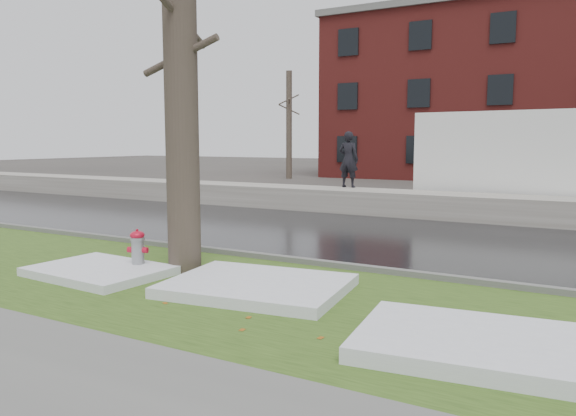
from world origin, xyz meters
The scene contains 16 objects.
ground centered at (0.00, 0.00, 0.00)m, with size 120.00×120.00×0.00m, color #47423D.
verge centered at (0.00, -1.25, 0.02)m, with size 60.00×4.50×0.04m, color #2A4517.
road centered at (0.00, 4.50, 0.01)m, with size 60.00×7.00×0.03m, color black.
parking_lot centered at (0.00, 13.00, 0.01)m, with size 60.00×9.00×0.03m, color slate.
curb centered at (0.00, 1.00, 0.07)m, with size 60.00×0.15×0.14m, color slate.
snowbank centered at (0.00, 8.70, 0.38)m, with size 60.00×1.60×0.75m, color #AEA99F.
brick_building centered at (2.00, 30.00, 5.00)m, with size 26.00×12.00×10.00m, color maroon.
bg_tree_left centered at (-12.00, 22.00, 3.33)m, with size 1.40×1.62×6.50m.
bg_tree_center centered at (-6.00, 26.00, 3.33)m, with size 1.40×1.62×6.50m.
fire_hydrant centered at (-1.99, -0.99, 0.44)m, with size 0.37×0.35×0.75m.
tree centered at (-1.37, -0.50, 3.63)m, with size 1.48×1.75×7.13m.
box_truck centered at (3.07, 10.86, 1.69)m, with size 9.66×2.74×3.20m.
worker centered at (-2.54, 9.30, 1.68)m, with size 0.68×0.45×1.87m, color black.
snow_patch_near centered at (0.49, -1.03, 0.12)m, with size 2.60×2.00×0.16m, color silver.
snow_patch_far centered at (-2.38, -1.50, 0.11)m, with size 2.20×1.60×0.14m, color silver.
snow_patch_side centered at (4.00, -1.93, 0.13)m, with size 2.80×1.80×0.18m, color silver.
Camera 1 is at (4.96, -7.98, 2.28)m, focal length 35.00 mm.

